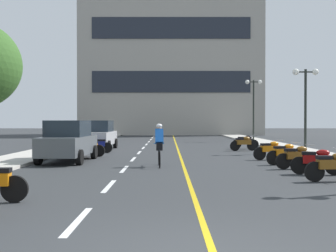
# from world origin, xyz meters

# --- Properties ---
(ground_plane) EXTENTS (140.00, 140.00, 0.00)m
(ground_plane) POSITION_xyz_m (0.00, 21.00, 0.00)
(ground_plane) COLOR #2D3033
(curb_left) EXTENTS (2.40, 72.00, 0.12)m
(curb_left) POSITION_xyz_m (-7.20, 24.00, 0.06)
(curb_left) COLOR #B7B2A8
(curb_left) RESTS_ON ground
(curb_right) EXTENTS (2.40, 72.00, 0.12)m
(curb_right) POSITION_xyz_m (7.20, 24.00, 0.06)
(curb_right) COLOR #B7B2A8
(curb_right) RESTS_ON ground
(lane_dash_0) EXTENTS (0.14, 2.20, 0.01)m
(lane_dash_0) POSITION_xyz_m (-2.00, 2.00, 0.00)
(lane_dash_0) COLOR silver
(lane_dash_0) RESTS_ON ground
(lane_dash_1) EXTENTS (0.14, 2.20, 0.01)m
(lane_dash_1) POSITION_xyz_m (-2.00, 6.00, 0.00)
(lane_dash_1) COLOR silver
(lane_dash_1) RESTS_ON ground
(lane_dash_2) EXTENTS (0.14, 2.20, 0.01)m
(lane_dash_2) POSITION_xyz_m (-2.00, 10.00, 0.00)
(lane_dash_2) COLOR silver
(lane_dash_2) RESTS_ON ground
(lane_dash_3) EXTENTS (0.14, 2.20, 0.01)m
(lane_dash_3) POSITION_xyz_m (-2.00, 14.00, 0.00)
(lane_dash_3) COLOR silver
(lane_dash_3) RESTS_ON ground
(lane_dash_4) EXTENTS (0.14, 2.20, 0.01)m
(lane_dash_4) POSITION_xyz_m (-2.00, 18.00, 0.00)
(lane_dash_4) COLOR silver
(lane_dash_4) RESTS_ON ground
(lane_dash_5) EXTENTS (0.14, 2.20, 0.01)m
(lane_dash_5) POSITION_xyz_m (-2.00, 22.00, 0.00)
(lane_dash_5) COLOR silver
(lane_dash_5) RESTS_ON ground
(lane_dash_6) EXTENTS (0.14, 2.20, 0.01)m
(lane_dash_6) POSITION_xyz_m (-2.00, 26.00, 0.00)
(lane_dash_6) COLOR silver
(lane_dash_6) RESTS_ON ground
(lane_dash_7) EXTENTS (0.14, 2.20, 0.01)m
(lane_dash_7) POSITION_xyz_m (-2.00, 30.00, 0.00)
(lane_dash_7) COLOR silver
(lane_dash_7) RESTS_ON ground
(lane_dash_8) EXTENTS (0.14, 2.20, 0.01)m
(lane_dash_8) POSITION_xyz_m (-2.00, 34.00, 0.00)
(lane_dash_8) COLOR silver
(lane_dash_8) RESTS_ON ground
(lane_dash_9) EXTENTS (0.14, 2.20, 0.01)m
(lane_dash_9) POSITION_xyz_m (-2.00, 38.00, 0.00)
(lane_dash_9) COLOR silver
(lane_dash_9) RESTS_ON ground
(lane_dash_10) EXTENTS (0.14, 2.20, 0.01)m
(lane_dash_10) POSITION_xyz_m (-2.00, 42.00, 0.00)
(lane_dash_10) COLOR silver
(lane_dash_10) RESTS_ON ground
(lane_dash_11) EXTENTS (0.14, 2.20, 0.01)m
(lane_dash_11) POSITION_xyz_m (-2.00, 46.00, 0.00)
(lane_dash_11) COLOR silver
(lane_dash_11) RESTS_ON ground
(centre_line_yellow) EXTENTS (0.12, 66.00, 0.01)m
(centre_line_yellow) POSITION_xyz_m (0.25, 24.00, 0.00)
(centre_line_yellow) COLOR gold
(centre_line_yellow) RESTS_ON ground
(office_building) EXTENTS (22.87, 7.06, 21.72)m
(office_building) POSITION_xyz_m (0.01, 48.47, 10.86)
(office_building) COLOR #9E998E
(office_building) RESTS_ON ground
(street_lamp_mid) EXTENTS (1.46, 0.36, 4.60)m
(street_lamp_mid) POSITION_xyz_m (7.34, 17.80, 3.53)
(street_lamp_mid) COLOR black
(street_lamp_mid) RESTS_ON curb_right
(street_lamp_far) EXTENTS (1.46, 0.36, 5.24)m
(street_lamp_far) POSITION_xyz_m (7.09, 30.77, 3.94)
(street_lamp_far) COLOR black
(street_lamp_far) RESTS_ON curb_right
(parked_car_near) EXTENTS (2.03, 4.25, 1.82)m
(parked_car_near) POSITION_xyz_m (-4.77, 12.84, 0.92)
(parked_car_near) COLOR black
(parked_car_near) RESTS_ON ground
(parked_car_mid) EXTENTS (2.00, 4.24, 1.82)m
(parked_car_mid) POSITION_xyz_m (-4.71, 20.45, 0.92)
(parked_car_mid) COLOR black
(parked_car_mid) RESTS_ON ground
(motorcycle_2) EXTENTS (1.70, 0.60, 0.92)m
(motorcycle_2) POSITION_xyz_m (4.54, 6.86, 0.47)
(motorcycle_2) COLOR black
(motorcycle_2) RESTS_ON ground
(motorcycle_3) EXTENTS (1.69, 0.63, 0.92)m
(motorcycle_3) POSITION_xyz_m (4.62, 8.39, 0.47)
(motorcycle_3) COLOR black
(motorcycle_3) RESTS_ON ground
(motorcycle_4) EXTENTS (1.68, 0.66, 0.92)m
(motorcycle_4) POSITION_xyz_m (4.48, 10.07, 0.47)
(motorcycle_4) COLOR black
(motorcycle_4) RESTS_ON ground
(motorcycle_5) EXTENTS (1.64, 0.79, 0.92)m
(motorcycle_5) POSITION_xyz_m (4.44, 11.56, 0.47)
(motorcycle_5) COLOR black
(motorcycle_5) RESTS_ON ground
(motorcycle_6) EXTENTS (1.66, 0.73, 0.92)m
(motorcycle_6) POSITION_xyz_m (4.37, 13.65, 0.47)
(motorcycle_6) COLOR black
(motorcycle_6) RESTS_ON ground
(motorcycle_7) EXTENTS (1.70, 0.60, 0.92)m
(motorcycle_7) POSITION_xyz_m (-4.39, 15.42, 0.47)
(motorcycle_7) COLOR black
(motorcycle_7) RESTS_ON ground
(motorcycle_8) EXTENTS (1.70, 0.60, 0.92)m
(motorcycle_8) POSITION_xyz_m (-4.33, 17.60, 0.47)
(motorcycle_8) COLOR black
(motorcycle_8) RESTS_ON ground
(motorcycle_9) EXTENTS (1.67, 0.70, 0.92)m
(motorcycle_9) POSITION_xyz_m (4.16, 19.38, 0.47)
(motorcycle_9) COLOR black
(motorcycle_9) RESTS_ON ground
(motorcycle_10) EXTENTS (1.70, 0.60, 0.92)m
(motorcycle_10) POSITION_xyz_m (4.59, 21.08, 0.47)
(motorcycle_10) COLOR black
(motorcycle_10) RESTS_ON ground
(cyclist_rider) EXTENTS (0.42, 1.77, 1.71)m
(cyclist_rider) POSITION_xyz_m (-0.71, 10.89, 0.89)
(cyclist_rider) COLOR black
(cyclist_rider) RESTS_ON ground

